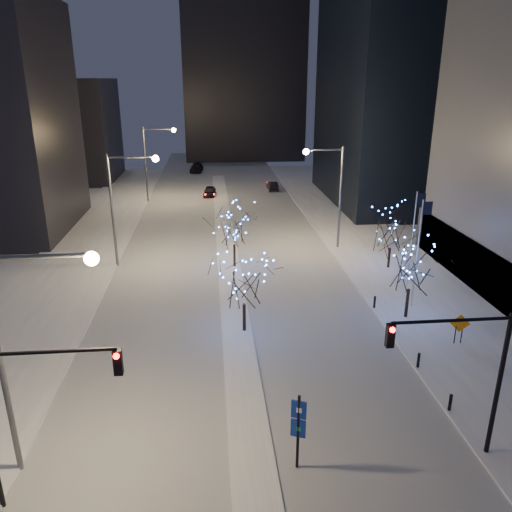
{
  "coord_description": "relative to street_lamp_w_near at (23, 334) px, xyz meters",
  "views": [
    {
      "loc": [
        -1.49,
        -16.09,
        15.91
      ],
      "look_at": [
        1.38,
        14.44,
        5.0
      ],
      "focal_mm": 35.0,
      "sensor_mm": 36.0,
      "label": 1
    }
  ],
  "objects": [
    {
      "name": "ground",
      "position": [
        8.94,
        -2.0,
        -6.5
      ],
      "size": [
        160.0,
        160.0,
        0.0
      ],
      "primitive_type": "plane",
      "color": "white",
      "rests_on": "ground"
    },
    {
      "name": "road",
      "position": [
        8.94,
        33.0,
        -6.49
      ],
      "size": [
        20.0,
        130.0,
        0.02
      ],
      "primitive_type": "cube",
      "color": "#ACB1BB",
      "rests_on": "ground"
    },
    {
      "name": "median",
      "position": [
        8.94,
        28.0,
        -6.42
      ],
      "size": [
        2.0,
        80.0,
        0.15
      ],
      "primitive_type": "cube",
      "color": "white",
      "rests_on": "ground"
    },
    {
      "name": "east_sidewalk",
      "position": [
        23.94,
        18.0,
        -6.42
      ],
      "size": [
        10.0,
        90.0,
        0.15
      ],
      "primitive_type": "cube",
      "color": "white",
      "rests_on": "ground"
    },
    {
      "name": "west_sidewalk",
      "position": [
        -5.06,
        18.0,
        -6.42
      ],
      "size": [
        8.0,
        90.0,
        0.15
      ],
      "primitive_type": "cube",
      "color": "white",
      "rests_on": "ground"
    },
    {
      "name": "filler_west_far",
      "position": [
        -17.06,
        68.0,
        1.5
      ],
      "size": [
        18.0,
        16.0,
        16.0
      ],
      "primitive_type": "cube",
      "color": "black",
      "rests_on": "ground"
    },
    {
      "name": "horizon_block",
      "position": [
        14.94,
        90.0,
        14.5
      ],
      "size": [
        24.0,
        14.0,
        42.0
      ],
      "primitive_type": "cube",
      "color": "black",
      "rests_on": "ground"
    },
    {
      "name": "street_lamp_w_near",
      "position": [
        0.0,
        0.0,
        0.0
      ],
      "size": [
        4.4,
        0.56,
        10.0
      ],
      "color": "#595E66",
      "rests_on": "ground"
    },
    {
      "name": "street_lamp_w_mid",
      "position": [
        0.0,
        25.0,
        0.0
      ],
      "size": [
        4.4,
        0.56,
        10.0
      ],
      "color": "#595E66",
      "rests_on": "ground"
    },
    {
      "name": "street_lamp_w_far",
      "position": [
        0.0,
        50.0,
        0.0
      ],
      "size": [
        4.4,
        0.56,
        10.0
      ],
      "color": "#595E66",
      "rests_on": "ground"
    },
    {
      "name": "street_lamp_east",
      "position": [
        19.02,
        28.0,
        -0.05
      ],
      "size": [
        3.9,
        0.56,
        10.0
      ],
      "color": "#595E66",
      "rests_on": "ground"
    },
    {
      "name": "traffic_signal_west",
      "position": [
        0.5,
        -2.0,
        -1.74
      ],
      "size": [
        5.26,
        0.43,
        7.0
      ],
      "color": "black",
      "rests_on": "ground"
    },
    {
      "name": "traffic_signal_east",
      "position": [
        17.88,
        -1.0,
        -1.74
      ],
      "size": [
        5.26,
        0.43,
        7.0
      ],
      "color": "black",
      "rests_on": "ground"
    },
    {
      "name": "flagpoles",
      "position": [
        22.3,
        15.25,
        -1.7
      ],
      "size": [
        1.35,
        2.6,
        8.0
      ],
      "color": "silver",
      "rests_on": "east_sidewalk"
    },
    {
      "name": "bollards",
      "position": [
        19.14,
        8.0,
        -5.9
      ],
      "size": [
        0.16,
        12.16,
        0.9
      ],
      "color": "black",
      "rests_on": "east_sidewalk"
    },
    {
      "name": "car_near",
      "position": [
        7.39,
        52.71,
        -5.81
      ],
      "size": [
        2.01,
        4.19,
        1.38
      ],
      "primitive_type": "imported",
      "rotation": [
        0.0,
        0.0,
        -0.09
      ],
      "color": "black",
      "rests_on": "ground"
    },
    {
      "name": "car_mid",
      "position": [
        16.88,
        55.97,
        -5.85
      ],
      "size": [
        1.46,
        3.99,
        1.31
      ],
      "primitive_type": "imported",
      "rotation": [
        0.0,
        0.0,
        3.16
      ],
      "color": "black",
      "rests_on": "ground"
    },
    {
      "name": "car_far",
      "position": [
        5.18,
        72.82,
        -5.75
      ],
      "size": [
        2.57,
        5.35,
        1.5
      ],
      "primitive_type": "imported",
      "rotation": [
        0.0,
        0.0,
        -0.09
      ],
      "color": "black",
      "rests_on": "ground"
    },
    {
      "name": "holiday_tree_median_near",
      "position": [
        9.44,
        11.45,
        -2.84
      ],
      "size": [
        4.66,
        4.66,
        5.45
      ],
      "color": "black",
      "rests_on": "median"
    },
    {
      "name": "holiday_tree_median_far",
      "position": [
        9.44,
        23.56,
        -2.72
      ],
      "size": [
        4.54,
        4.54,
        5.58
      ],
      "color": "black",
      "rests_on": "median"
    },
    {
      "name": "holiday_tree_plaza_near",
      "position": [
        20.88,
        12.38,
        -2.52
      ],
      "size": [
        5.32,
        5.32,
        5.91
      ],
      "color": "black",
      "rests_on": "east_sidewalk"
    },
    {
      "name": "holiday_tree_plaza_far",
      "position": [
        22.99,
        21.97,
        -2.81
      ],
      "size": [
        6.17,
        6.17,
        5.65
      ],
      "color": "black",
      "rests_on": "east_sidewalk"
    },
    {
      "name": "wayfinding_sign",
      "position": [
        10.84,
        -1.0,
        -4.26
      ],
      "size": [
        0.63,
        0.33,
        3.65
      ],
      "rotation": [
        0.0,
        0.0,
        -0.41
      ],
      "color": "black",
      "rests_on": "ground"
    },
    {
      "name": "construction_sign",
      "position": [
        22.72,
        8.45,
        -5.14
      ],
      "size": [
        1.19,
        0.35,
        2.01
      ],
      "rotation": [
        0.0,
        0.0,
        -0.26
      ],
      "color": "black",
      "rests_on": "east_sidewalk"
    }
  ]
}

